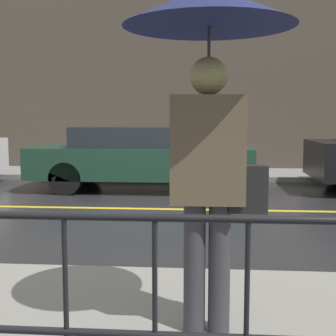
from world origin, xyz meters
The scene contains 8 objects.
ground_plane centered at (0.00, 0.00, 0.00)m, with size 80.00×80.00×0.00m, color #262628.
sidewalk_near centered at (0.00, -4.57, 0.06)m, with size 28.00×2.48×0.12m.
sidewalk_far centered at (0.00, 4.30, 0.06)m, with size 28.00×1.94×0.12m.
lane_marking centered at (0.00, 0.00, 0.00)m, with size 25.20×0.12×0.01m.
building_storefront centered at (0.00, 5.42, 3.19)m, with size 28.00×0.30×6.39m.
railing_foreground centered at (0.00, -5.56, 0.74)m, with size 12.00×0.04×0.98m.
pedestrian centered at (0.84, -4.58, 1.83)m, with size 1.07×1.07×2.18m.
car_dark_green centered at (-0.53, 2.11, 0.69)m, with size 4.50×1.88×1.31m.
Camera 1 is at (0.82, -7.53, 1.51)m, focal length 50.00 mm.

